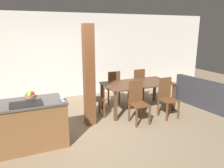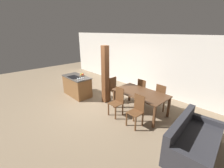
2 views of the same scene
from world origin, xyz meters
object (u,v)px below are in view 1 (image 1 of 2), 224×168
dining_chair_near_left (138,101)px  dining_chair_near_right (167,97)px  wine_glass_end (61,92)px  wine_glass_near (63,96)px  dining_chair_far_left (113,87)px  timber_post (89,76)px  wine_glass_far (62,93)px  couch (210,97)px  fruit_bowl (30,95)px  kitchen_island (28,124)px  dining_table (138,86)px  dining_chair_head_end (92,97)px  wine_glass_middle (63,95)px  dining_chair_far_right (137,84)px

dining_chair_near_left → dining_chair_near_right: size_ratio=1.00×
wine_glass_end → wine_glass_near: bearing=-90.0°
dining_chair_far_left → dining_chair_near_left: bearing=90.0°
wine_glass_near → timber_post: 1.12m
wine_glass_near → wine_glass_far: size_ratio=1.00×
wine_glass_near → couch: (4.34, 0.55, -0.74)m
fruit_bowl → kitchen_island: bearing=-111.7°
kitchen_island → fruit_bowl: size_ratio=6.84×
wine_glass_far → dining_table: 2.50m
dining_chair_head_end → timber_post: timber_post is taller
wine_glass_middle → dining_chair_far_right: 3.28m
fruit_bowl → couch: fruit_bowl is taller
kitchen_island → dining_chair_far_right: dining_chair_far_right is taller
dining_table → dining_chair_far_left: bearing=120.0°
wine_glass_near → dining_table: size_ratio=0.08×
kitchen_island → wine_glass_far: 0.86m
fruit_bowl → wine_glass_near: wine_glass_near is taller
kitchen_island → dining_chair_far_right: 3.70m
wine_glass_far → couch: (4.34, 0.38, -0.74)m
wine_glass_far → dining_chair_far_right: bearing=32.8°
dining_chair_near_right → dining_chair_far_right: (0.00, 1.48, 0.00)m
wine_glass_near → dining_chair_near_left: (1.84, 0.43, -0.50)m
wine_glass_far → dining_table: wine_glass_far is taller
wine_glass_near → dining_chair_far_right: wine_glass_near is taller
wine_glass_far → timber_post: (0.76, 0.64, 0.14)m
wine_glass_near → dining_chair_far_right: 3.33m
wine_glass_end → timber_post: size_ratio=0.06×
dining_table → dining_chair_far_right: 0.87m
kitchen_island → dining_chair_near_left: size_ratio=1.41×
couch → wine_glass_near: bearing=91.6°
wine_glass_near → dining_chair_head_end: 1.58m
dining_table → timber_post: size_ratio=0.81×
dining_chair_near_left → dining_chair_near_right: 0.85m
dining_chair_head_end → couch: dining_chair_head_end is taller
wine_glass_near → dining_chair_near_left: size_ratio=0.15×
kitchen_island → dining_chair_near_left: bearing=3.2°
couch → wine_glass_middle: bearing=90.5°
dining_chair_near_right → fruit_bowl: bearing=178.1°
dining_table → couch: (2.08, -0.62, -0.40)m
wine_glass_far → couch: wine_glass_far is taller
wine_glass_near → wine_glass_middle: size_ratio=1.00×
couch → dining_chair_near_left: bearing=87.1°
wine_glass_near → timber_post: timber_post is taller
wine_glass_far → dining_chair_head_end: bearing=46.7°
wine_glass_middle → dining_chair_near_left: (1.84, 0.34, -0.50)m
fruit_bowl → dining_chair_far_right: bearing=23.0°
fruit_bowl → wine_glass_far: 0.65m
kitchen_island → timber_post: timber_post is taller
kitchen_island → wine_glass_middle: size_ratio=9.56×
dining_table → dining_chair_head_end: size_ratio=1.87×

